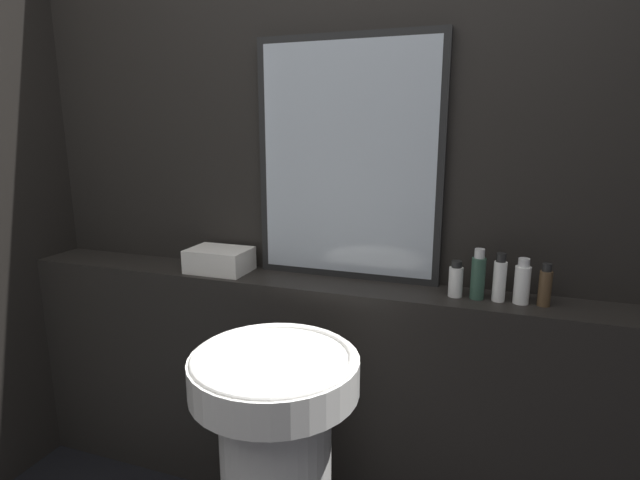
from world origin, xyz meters
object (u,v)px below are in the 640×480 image
at_px(body_wash_bottle, 522,283).
at_px(mirror, 348,161).
at_px(pedestal_sink, 276,468).
at_px(towel_stack, 220,260).
at_px(hand_soap_bottle, 545,286).
at_px(lotion_bottle, 500,279).
at_px(shampoo_bottle, 456,280).
at_px(conditioner_bottle, 478,276).

bearing_deg(body_wash_bottle, mirror, 171.52).
relative_size(pedestal_sink, mirror, 0.97).
distance_m(towel_stack, body_wash_bottle, 1.10).
xyz_separation_m(towel_stack, body_wash_bottle, (1.10, 0.00, 0.02)).
xyz_separation_m(towel_stack, hand_soap_bottle, (1.16, 0.00, 0.02)).
xyz_separation_m(mirror, lotion_bottle, (0.54, -0.09, -0.36)).
distance_m(mirror, towel_stack, 0.63).
height_order(mirror, lotion_bottle, mirror).
relative_size(shampoo_bottle, lotion_bottle, 0.76).
bearing_deg(conditioner_bottle, shampoo_bottle, 180.00).
bearing_deg(pedestal_sink, mirror, 86.67).
bearing_deg(body_wash_bottle, lotion_bottle, 180.00).
height_order(shampoo_bottle, body_wash_bottle, body_wash_bottle).
bearing_deg(lotion_bottle, hand_soap_bottle, 0.00).
bearing_deg(body_wash_bottle, hand_soap_bottle, 0.00).
height_order(towel_stack, body_wash_bottle, body_wash_bottle).
distance_m(shampoo_bottle, lotion_bottle, 0.14).
relative_size(mirror, body_wash_bottle, 5.85).
height_order(conditioner_bottle, hand_soap_bottle, conditioner_bottle).
relative_size(pedestal_sink, hand_soap_bottle, 6.10).
distance_m(pedestal_sink, shampoo_bottle, 0.81).
bearing_deg(conditioner_bottle, lotion_bottle, 0.00).
bearing_deg(towel_stack, body_wash_bottle, 0.00).
relative_size(mirror, towel_stack, 3.70).
height_order(towel_stack, hand_soap_bottle, hand_soap_bottle).
height_order(towel_stack, lotion_bottle, lotion_bottle).
relative_size(shampoo_bottle, hand_soap_bottle, 0.88).
relative_size(conditioner_bottle, hand_soap_bottle, 1.22).
xyz_separation_m(pedestal_sink, towel_stack, (-0.46, 0.49, 0.46)).
relative_size(towel_stack, hand_soap_bottle, 1.71).
relative_size(towel_stack, lotion_bottle, 1.47).
bearing_deg(mirror, conditioner_bottle, -10.84).
xyz_separation_m(towel_stack, lotion_bottle, (1.03, 0.00, 0.03)).
relative_size(pedestal_sink, conditioner_bottle, 4.98).
height_order(mirror, towel_stack, mirror).
bearing_deg(hand_soap_bottle, towel_stack, 180.00).
distance_m(pedestal_sink, mirror, 1.03).
bearing_deg(conditioner_bottle, hand_soap_bottle, 0.00).
height_order(body_wash_bottle, hand_soap_bottle, body_wash_bottle).
relative_size(pedestal_sink, shampoo_bottle, 6.89).
bearing_deg(lotion_bottle, body_wash_bottle, 0.00).
distance_m(shampoo_bottle, hand_soap_bottle, 0.27).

